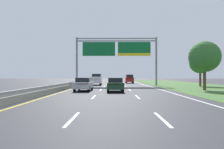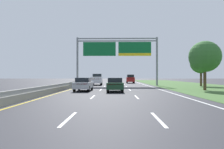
{
  "view_description": "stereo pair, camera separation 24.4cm",
  "coord_description": "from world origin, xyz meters",
  "px_view_note": "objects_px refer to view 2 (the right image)",
  "views": [
    {
      "loc": [
        -0.12,
        1.86,
        1.78
      ],
      "look_at": [
        -0.41,
        29.11,
        1.97
      ],
      "focal_mm": 33.55,
      "sensor_mm": 36.0,
      "label": 1
    },
    {
      "loc": [
        0.12,
        1.86,
        1.78
      ],
      "look_at": [
        -0.41,
        29.11,
        1.97
      ],
      "focal_mm": 33.55,
      "sensor_mm": 36.0,
      "label": 2
    }
  ],
  "objects_px": {
    "pickup_truck_white": "(97,80)",
    "roadside_tree_far": "(201,63)",
    "car_red_right_lane_suv": "(130,79)",
    "car_silver_left_lane_sedan": "(84,84)",
    "car_darkgreen_centre_lane_sedan": "(115,84)",
    "roadside_tree_mid": "(205,57)",
    "overhead_sign_gantry": "(117,51)"
  },
  "relations": [
    {
      "from": "roadside_tree_mid",
      "to": "car_darkgreen_centre_lane_sedan",
      "type": "bearing_deg",
      "value": -168.12
    },
    {
      "from": "car_darkgreen_centre_lane_sedan",
      "to": "roadside_tree_far",
      "type": "distance_m",
      "value": 19.93
    },
    {
      "from": "pickup_truck_white",
      "to": "car_red_right_lane_suv",
      "type": "height_order",
      "value": "pickup_truck_white"
    },
    {
      "from": "pickup_truck_white",
      "to": "car_silver_left_lane_sedan",
      "type": "bearing_deg",
      "value": 177.99
    },
    {
      "from": "car_red_right_lane_suv",
      "to": "roadside_tree_far",
      "type": "relative_size",
      "value": 0.79
    },
    {
      "from": "car_darkgreen_centre_lane_sedan",
      "to": "roadside_tree_far",
      "type": "relative_size",
      "value": 0.74
    },
    {
      "from": "overhead_sign_gantry",
      "to": "roadside_tree_mid",
      "type": "distance_m",
      "value": 16.63
    },
    {
      "from": "overhead_sign_gantry",
      "to": "roadside_tree_mid",
      "type": "bearing_deg",
      "value": -49.04
    },
    {
      "from": "overhead_sign_gantry",
      "to": "roadside_tree_mid",
      "type": "xyz_separation_m",
      "value": [
        10.8,
        -12.44,
        -2.2
      ]
    },
    {
      "from": "car_darkgreen_centre_lane_sedan",
      "to": "car_silver_left_lane_sedan",
      "type": "bearing_deg",
      "value": 74.53
    },
    {
      "from": "car_darkgreen_centre_lane_sedan",
      "to": "roadside_tree_mid",
      "type": "relative_size",
      "value": 0.72
    },
    {
      "from": "car_red_right_lane_suv",
      "to": "roadside_tree_mid",
      "type": "height_order",
      "value": "roadside_tree_mid"
    },
    {
      "from": "overhead_sign_gantry",
      "to": "car_red_right_lane_suv",
      "type": "bearing_deg",
      "value": 75.79
    },
    {
      "from": "overhead_sign_gantry",
      "to": "pickup_truck_white",
      "type": "bearing_deg",
      "value": 146.46
    },
    {
      "from": "car_red_right_lane_suv",
      "to": "pickup_truck_white",
      "type": "bearing_deg",
      "value": 145.98
    },
    {
      "from": "overhead_sign_gantry",
      "to": "pickup_truck_white",
      "type": "xyz_separation_m",
      "value": [
        -3.95,
        2.62,
        -5.29
      ]
    },
    {
      "from": "car_red_right_lane_suv",
      "to": "roadside_tree_far",
      "type": "height_order",
      "value": "roadside_tree_far"
    },
    {
      "from": "pickup_truck_white",
      "to": "roadside_tree_far",
      "type": "bearing_deg",
      "value": -105.48
    },
    {
      "from": "car_red_right_lane_suv",
      "to": "car_darkgreen_centre_lane_sedan",
      "type": "height_order",
      "value": "car_red_right_lane_suv"
    },
    {
      "from": "car_red_right_lane_suv",
      "to": "car_silver_left_lane_sedan",
      "type": "xyz_separation_m",
      "value": [
        -7.38,
        -26.98,
        -0.28
      ]
    },
    {
      "from": "roadside_tree_mid",
      "to": "car_red_right_lane_suv",
      "type": "bearing_deg",
      "value": 106.25
    },
    {
      "from": "overhead_sign_gantry",
      "to": "car_darkgreen_centre_lane_sedan",
      "type": "bearing_deg",
      "value": -91.19
    },
    {
      "from": "overhead_sign_gantry",
      "to": "car_silver_left_lane_sedan",
      "type": "height_order",
      "value": "overhead_sign_gantry"
    },
    {
      "from": "car_red_right_lane_suv",
      "to": "roadside_tree_mid",
      "type": "xyz_separation_m",
      "value": [
        7.47,
        -25.62,
        3.07
      ]
    },
    {
      "from": "car_darkgreen_centre_lane_sedan",
      "to": "roadside_tree_mid",
      "type": "xyz_separation_m",
      "value": [
        11.11,
        2.34,
        3.35
      ]
    },
    {
      "from": "overhead_sign_gantry",
      "to": "car_red_right_lane_suv",
      "type": "relative_size",
      "value": 3.19
    },
    {
      "from": "car_red_right_lane_suv",
      "to": "roadside_tree_mid",
      "type": "bearing_deg",
      "value": -163.19
    },
    {
      "from": "car_silver_left_lane_sedan",
      "to": "pickup_truck_white",
      "type": "bearing_deg",
      "value": 0.09
    },
    {
      "from": "car_red_right_lane_suv",
      "to": "car_silver_left_lane_sedan",
      "type": "height_order",
      "value": "car_red_right_lane_suv"
    },
    {
      "from": "overhead_sign_gantry",
      "to": "car_red_right_lane_suv",
      "type": "height_order",
      "value": "overhead_sign_gantry"
    },
    {
      "from": "car_darkgreen_centre_lane_sedan",
      "to": "car_silver_left_lane_sedan",
      "type": "height_order",
      "value": "same"
    },
    {
      "from": "overhead_sign_gantry",
      "to": "roadside_tree_far",
      "type": "bearing_deg",
      "value": -7.55
    }
  ]
}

